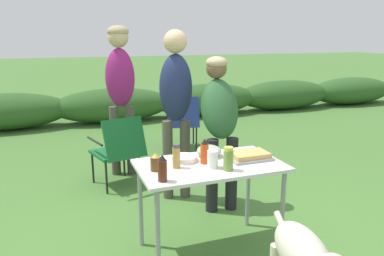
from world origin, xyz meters
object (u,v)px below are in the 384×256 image
at_px(beer_bottle, 155,162).
at_px(standing_person_in_red_jacket, 176,98).
at_px(food_tray, 249,156).
at_px(standing_person_in_gray_fleece, 220,117).
at_px(mixing_bowl, 209,151).
at_px(spice_jar, 176,156).
at_px(hot_sauce_bottle, 204,152).
at_px(camp_chair_green_behind_table, 182,120).
at_px(camp_chair_near_hedge, 119,148).
at_px(folding_table, 210,173).
at_px(paper_cup_stack, 213,159).
at_px(bbq_sauce_bottle, 162,169).
at_px(relish_jar, 228,159).
at_px(standing_person_in_olive_jacket, 120,82).
at_px(plate_stack, 184,159).

height_order(beer_bottle, standing_person_in_red_jacket, standing_person_in_red_jacket).
bearing_deg(food_tray, standing_person_in_gray_fleece, 84.26).
bearing_deg(mixing_bowl, spice_jar, -153.17).
bearing_deg(hot_sauce_bottle, camp_chair_green_behind_table, 74.87).
xyz_separation_m(camp_chair_green_behind_table, camp_chair_near_hedge, (-1.14, -1.14, 0.00)).
distance_m(folding_table, paper_cup_stack, 0.17).
bearing_deg(camp_chair_green_behind_table, paper_cup_stack, -90.43).
bearing_deg(beer_bottle, hot_sauce_bottle, 3.35).
bearing_deg(folding_table, hot_sauce_bottle, 140.47).
relative_size(food_tray, standing_person_in_gray_fleece, 0.22).
bearing_deg(bbq_sauce_bottle, beer_bottle, 87.75).
height_order(camp_chair_green_behind_table, camp_chair_near_hedge, same).
xyz_separation_m(hot_sauce_bottle, relish_jar, (0.11, -0.20, -0.01)).
bearing_deg(food_tray, spice_jar, 179.77).
bearing_deg(mixing_bowl, bbq_sauce_bottle, -142.03).
relative_size(folding_table, hot_sauce_bottle, 5.61).
distance_m(standing_person_in_olive_jacket, standing_person_in_red_jacket, 0.99).
height_order(plate_stack, hot_sauce_bottle, hot_sauce_bottle).
relative_size(plate_stack, bbq_sauce_bottle, 1.08).
relative_size(bbq_sauce_bottle, camp_chair_near_hedge, 0.23).
relative_size(plate_stack, standing_person_in_red_jacket, 0.12).
relative_size(food_tray, spice_jar, 1.82).
bearing_deg(camp_chair_green_behind_table, food_tray, -83.69).
bearing_deg(bbq_sauce_bottle, plate_stack, 51.79).
bearing_deg(standing_person_in_gray_fleece, spice_jar, -126.75).
xyz_separation_m(plate_stack, standing_person_in_red_jacket, (0.24, 0.95, 0.32)).
distance_m(folding_table, relish_jar, 0.25).
bearing_deg(folding_table, relish_jar, -67.47).
distance_m(beer_bottle, standing_person_in_olive_jacket, 2.01).
height_order(plate_stack, paper_cup_stack, paper_cup_stack).
distance_m(paper_cup_stack, standing_person_in_gray_fleece, 0.94).
bearing_deg(food_tray, standing_person_in_olive_jacket, 108.66).
relative_size(paper_cup_stack, bbq_sauce_bottle, 0.70).
distance_m(plate_stack, camp_chair_green_behind_table, 2.72).
distance_m(mixing_bowl, standing_person_in_gray_fleece, 0.68).
xyz_separation_m(plate_stack, paper_cup_stack, (0.15, -0.21, 0.04)).
bearing_deg(relish_jar, hot_sauce_bottle, 117.70).
bearing_deg(standing_person_in_red_jacket, standing_person_in_olive_jacket, 126.86).
relative_size(beer_bottle, standing_person_in_red_jacket, 0.07).
distance_m(paper_cup_stack, camp_chair_green_behind_table, 2.89).
bearing_deg(bbq_sauce_bottle, standing_person_in_red_jacket, 68.54).
distance_m(food_tray, relish_jar, 0.32).
relative_size(bbq_sauce_bottle, standing_person_in_gray_fleece, 0.13).
relative_size(spice_jar, standing_person_in_gray_fleece, 0.12).
bearing_deg(food_tray, folding_table, -179.34).
distance_m(folding_table, food_tray, 0.35).
relative_size(spice_jar, standing_person_in_olive_jacket, 0.10).
bearing_deg(camp_chair_near_hedge, relish_jar, -88.72).
relative_size(food_tray, standing_person_in_red_jacket, 0.19).
bearing_deg(paper_cup_stack, hot_sauce_bottle, 99.87).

